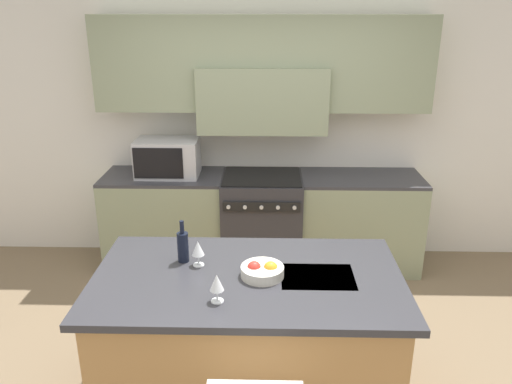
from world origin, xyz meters
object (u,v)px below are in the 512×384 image
Objects in this scene: wine_glass_near at (217,283)px; wine_glass_far at (198,249)px; microwave at (168,158)px; wine_bottle at (183,246)px; range_stove at (262,221)px; fruit_bowl at (262,271)px.

wine_glass_far is (-0.16, 0.41, 0.00)m from wine_glass_near.
wine_bottle is at bearing -76.16° from microwave.
range_stove is at bearing 77.90° from wine_glass_far.
wine_glass_near and wine_glass_far have the same top height.
wine_bottle is at bearing 119.24° from wine_glass_near.
wine_glass_near is 0.38m from fruit_bowl.
range_stove is 3.62× the size of fruit_bowl.
microwave is at bearing 178.81° from range_stove.
range_stove is 5.66× the size of wine_glass_near.
wine_glass_near is 0.64× the size of fruit_bowl.
microwave is at bearing 103.84° from wine_bottle.
microwave reaches higher than wine_glass_near.
range_stove is 3.40× the size of wine_bottle.
wine_glass_far is at bearing 111.01° from wine_glass_near.
range_stove is 1.93m from fruit_bowl.
fruit_bowl is (0.40, -0.13, -0.08)m from wine_glass_far.
microwave is at bearing 106.55° from wine_glass_far.
wine_bottle is 0.54m from fruit_bowl.
microwave is (-0.90, 0.02, 0.64)m from range_stove.
wine_bottle is 1.07× the size of fruit_bowl.
range_stove is 1.87m from wine_glass_far.
wine_glass_far reaches higher than fruit_bowl.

